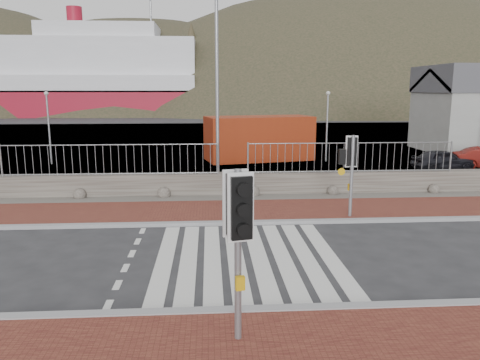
{
  "coord_description": "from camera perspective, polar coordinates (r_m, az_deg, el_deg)",
  "views": [
    {
      "loc": [
        -0.94,
        -11.31,
        4.25
      ],
      "look_at": [
        0.01,
        3.0,
        1.45
      ],
      "focal_mm": 35.0,
      "sensor_mm": 36.0,
      "label": 1
    }
  ],
  "objects": [
    {
      "name": "ferry",
      "position": [
        82.69,
        -20.87,
        11.12
      ],
      "size": [
        50.0,
        16.0,
        20.0
      ],
      "color": "maroon",
      "rests_on": "ground"
    },
    {
      "name": "traffic_signal_near",
      "position": [
        7.59,
        -0.26,
        -4.81
      ],
      "size": [
        0.47,
        0.34,
        3.0
      ],
      "rotation": [
        0.0,
        0.0,
        0.22
      ],
      "color": "gray",
      "rests_on": "ground"
    },
    {
      "name": "stone_wall",
      "position": [
        19.02,
        -0.88,
        -0.47
      ],
      "size": [
        40.0,
        0.6,
        0.9
      ],
      "primitive_type": "cube",
      "color": "#4A443D",
      "rests_on": "ground"
    },
    {
      "name": "kerb_far",
      "position": [
        14.95,
        -0.02,
        -5.26
      ],
      "size": [
        40.0,
        0.25,
        0.12
      ],
      "primitive_type": "cube",
      "color": "gray",
      "rests_on": "ground"
    },
    {
      "name": "ground",
      "position": [
        12.12,
        0.92,
        -9.47
      ],
      "size": [
        220.0,
        220.0,
        0.0
      ],
      "primitive_type": "plane",
      "color": "#28282B",
      "rests_on": "ground"
    },
    {
      "name": "shipping_container",
      "position": [
        28.43,
        2.33,
        5.12
      ],
      "size": [
        6.71,
        3.93,
        2.62
      ],
      "primitive_type": "cube",
      "rotation": [
        0.0,
        0.0,
        0.22
      ],
      "color": "#9A3510",
      "rests_on": "ground"
    },
    {
      "name": "sidewalk_far",
      "position": [
        16.39,
        -0.37,
        -3.82
      ],
      "size": [
        40.0,
        3.0,
        0.08
      ],
      "primitive_type": "cube",
      "color": "brown",
      "rests_on": "ground"
    },
    {
      "name": "zebra_crossing",
      "position": [
        12.12,
        0.92,
        -9.44
      ],
      "size": [
        4.62,
        5.6,
        0.01
      ],
      "color": "silver",
      "rests_on": "ground"
    },
    {
      "name": "traffic_signal_far",
      "position": [
        15.67,
        13.4,
        2.53
      ],
      "size": [
        0.66,
        0.24,
        2.77
      ],
      "rotation": [
        0.0,
        0.0,
        3.15
      ],
      "color": "gray",
      "rests_on": "ground"
    },
    {
      "name": "water",
      "position": [
        74.34,
        -3.09,
        7.76
      ],
      "size": [
        220.0,
        50.0,
        0.05
      ],
      "primitive_type": "cube",
      "color": "#3F4C54",
      "rests_on": "ground"
    },
    {
      "name": "streetlight",
      "position": [
        19.37,
        -2.42,
        11.66
      ],
      "size": [
        1.62,
        0.73,
        7.92
      ],
      "rotation": [
        0.0,
        0.0,
        -0.35
      ],
      "color": "gray",
      "rests_on": "ground"
    },
    {
      "name": "hills_backdrop",
      "position": [
        103.19,
        0.61,
        -4.29
      ],
      "size": [
        254.0,
        90.0,
        100.0
      ],
      "color": "#262D1B",
      "rests_on": "ground"
    },
    {
      "name": "gravel_strip",
      "position": [
        18.33,
        -0.75,
        -2.25
      ],
      "size": [
        40.0,
        1.5,
        0.06
      ],
      "primitive_type": "cube",
      "color": "#59544C",
      "rests_on": "ground"
    },
    {
      "name": "quay",
      "position": [
        39.45,
        -2.41,
        4.86
      ],
      "size": [
        120.0,
        40.0,
        0.5
      ],
      "primitive_type": "cube",
      "color": "#4C4C4F",
      "rests_on": "ground"
    },
    {
      "name": "railing",
      "position": [
        18.65,
        -0.87,
        3.57
      ],
      "size": [
        18.07,
        0.07,
        1.22
      ],
      "color": "gray",
      "rests_on": "stone_wall"
    },
    {
      "name": "kerb_near",
      "position": [
        9.36,
        2.49,
        -15.61
      ],
      "size": [
        40.0,
        0.25,
        0.12
      ],
      "primitive_type": "cube",
      "color": "gray",
      "rests_on": "ground"
    },
    {
      "name": "car_a",
      "position": [
        27.1,
        23.46,
        2.29
      ],
      "size": [
        3.36,
        1.66,
        1.1
      ],
      "primitive_type": "imported",
      "rotation": [
        0.0,
        0.0,
        1.68
      ],
      "color": "black",
      "rests_on": "ground"
    }
  ]
}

